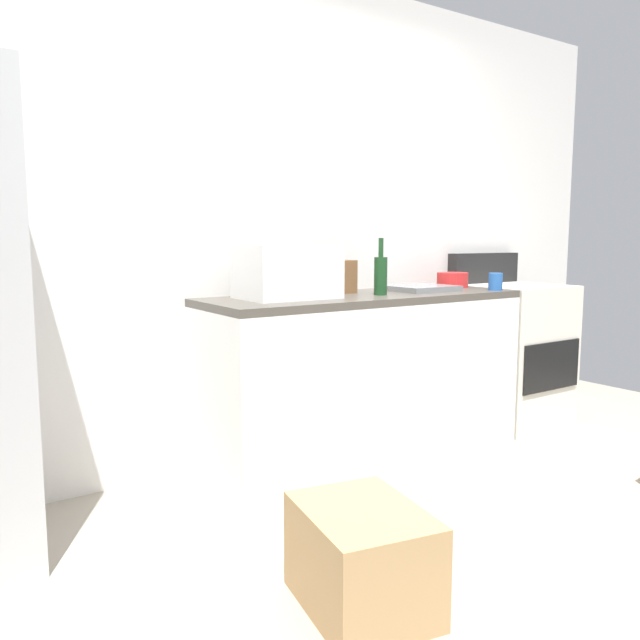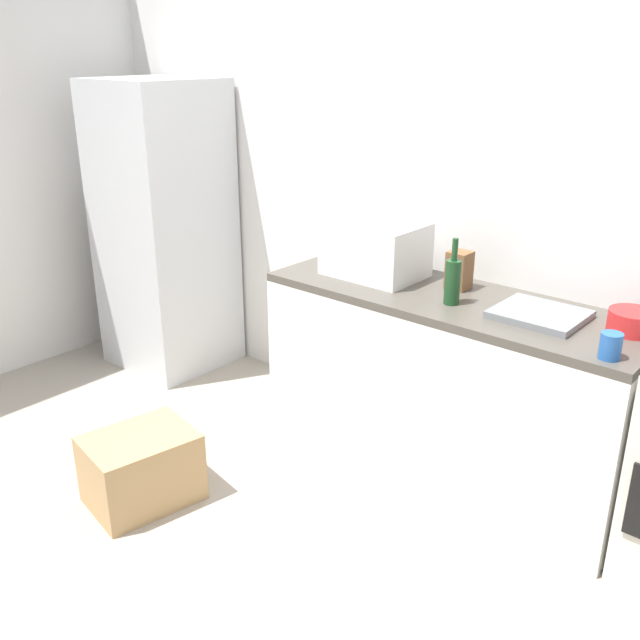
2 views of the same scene
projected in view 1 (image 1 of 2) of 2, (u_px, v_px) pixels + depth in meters
ground_plane at (498, 562)px, 2.36m from camera, size 6.00×6.00×0.00m
wall_back at (283, 220)px, 3.47m from camera, size 5.00×0.10×2.60m
kitchen_counter at (364, 376)px, 3.46m from camera, size 1.80×0.60×0.90m
stove_oven at (511, 351)px, 4.13m from camera, size 0.60×0.61×1.10m
microwave at (287, 271)px, 3.15m from camera, size 0.46×0.34×0.27m
sink_basin at (420, 288)px, 3.63m from camera, size 0.36×0.32×0.03m
wine_bottle at (381, 274)px, 3.34m from camera, size 0.07×0.07×0.30m
coffee_mug at (495, 282)px, 3.65m from camera, size 0.08×0.08×0.10m
knife_block at (345, 277)px, 3.46m from camera, size 0.10×0.10×0.18m
mixing_bowl at (452, 280)px, 3.89m from camera, size 0.19×0.19×0.09m
cardboard_box_large at (362, 558)px, 2.05m from camera, size 0.44×0.53×0.33m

